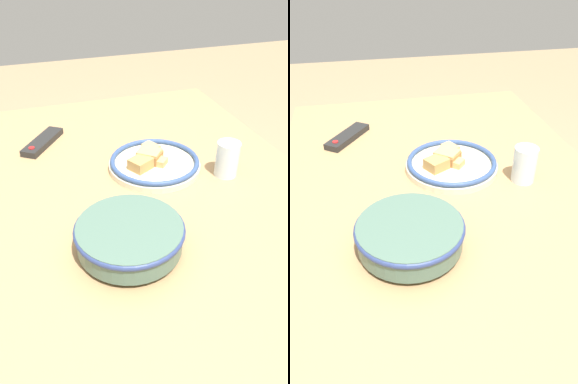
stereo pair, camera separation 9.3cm
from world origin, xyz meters
The scene contains 6 objects.
ground_plane centered at (0.00, 0.00, 0.00)m, with size 8.00×8.00×0.00m, color #9E8460.
dining_table centered at (0.00, 0.00, 0.67)m, with size 1.26×0.90×0.76m.
noodle_bowl centered at (-0.25, 0.12, 0.80)m, with size 0.24×0.24×0.07m.
food_plate centered at (0.06, -0.04, 0.78)m, with size 0.26×0.26×0.05m.
tv_remote centered at (0.31, 0.25, 0.77)m, with size 0.18×0.15×0.02m.
drinking_glass centered at (-0.04, -0.22, 0.81)m, with size 0.06×0.06×0.10m.
Camera 2 is at (-0.84, 0.19, 1.33)m, focal length 35.00 mm.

